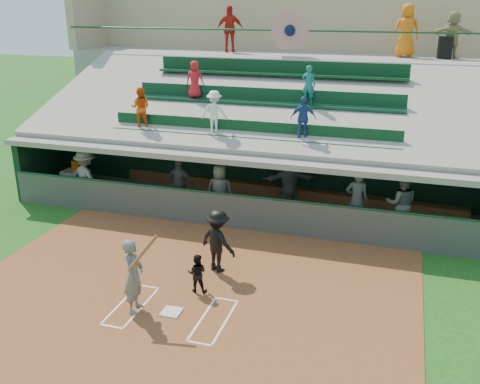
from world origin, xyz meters
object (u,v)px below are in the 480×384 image
(batter_at_plate, at_px, (134,276))
(trash_bin, at_px, (445,48))
(catcher, at_px, (197,273))
(water_cooler, at_px, (77,165))
(home_plate, at_px, (171,312))
(white_table, at_px, (76,181))

(batter_at_plate, bearing_deg, trash_bin, 62.74)
(catcher, xyz_separation_m, trash_bin, (5.66, 11.78, 4.51))
(catcher, distance_m, water_cooler, 8.84)
(home_plate, height_order, catcher, catcher)
(catcher, bearing_deg, batter_at_plate, 38.64)
(batter_at_plate, relative_size, water_cooler, 4.95)
(home_plate, bearing_deg, catcher, 78.47)
(water_cooler, relative_size, trash_bin, 0.47)
(catcher, bearing_deg, home_plate, 67.51)
(batter_at_plate, distance_m, water_cooler, 8.92)
(home_plate, relative_size, catcher, 0.44)
(batter_at_plate, bearing_deg, home_plate, 10.09)
(catcher, xyz_separation_m, water_cooler, (-6.90, 5.51, 0.50))
(catcher, height_order, white_table, catcher)
(home_plate, xyz_separation_m, batter_at_plate, (-0.82, -0.15, 0.88))
(home_plate, distance_m, catcher, 1.19)
(white_table, relative_size, trash_bin, 1.05)
(white_table, bearing_deg, trash_bin, 30.97)
(white_table, bearing_deg, catcher, -33.69)
(trash_bin, bearing_deg, water_cooler, -153.44)
(water_cooler, distance_m, trash_bin, 14.60)
(batter_at_plate, height_order, water_cooler, batter_at_plate)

